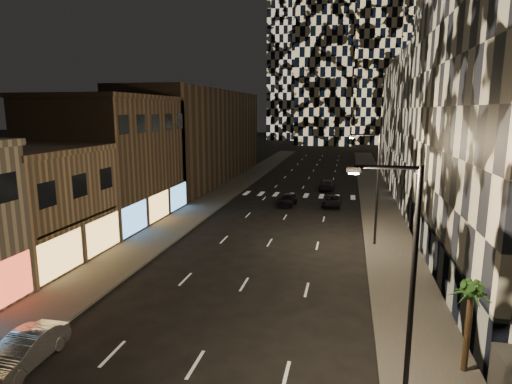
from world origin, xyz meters
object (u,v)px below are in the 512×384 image
at_px(car_dark_rightlane, 332,201).
at_px(palm_tree, 471,297).
at_px(car_dark_oncoming, 327,185).
at_px(streetlight_far, 375,182).
at_px(car_silver_parked, 25,350).
at_px(streetlight_near, 406,272).
at_px(car_dark_midlane, 288,200).

distance_m(car_dark_rightlane, palm_tree, 32.16).
bearing_deg(car_dark_oncoming, streetlight_far, 102.46).
bearing_deg(car_dark_oncoming, car_silver_parked, 78.10).
xyz_separation_m(streetlight_near, car_dark_oncoming, (-4.90, 44.82, -4.64)).
relative_size(streetlight_near, streetlight_far, 1.00).
height_order(car_dark_rightlane, palm_tree, palm_tree).
xyz_separation_m(car_dark_rightlane, palm_tree, (6.81, -31.31, 2.82)).
bearing_deg(streetlight_far, car_silver_parked, -127.02).
bearing_deg(car_dark_midlane, streetlight_far, -50.74).
distance_m(streetlight_far, car_dark_oncoming, 25.72).
relative_size(car_silver_parked, car_dark_oncoming, 0.89).
height_order(car_silver_parked, car_dark_rightlane, car_silver_parked).
distance_m(car_dark_midlane, car_dark_oncoming, 11.99).
bearing_deg(streetlight_far, car_dark_rightlane, 105.16).
bearing_deg(car_dark_midlane, palm_tree, -62.92).
xyz_separation_m(car_dark_oncoming, palm_tree, (7.88, -42.00, 2.72)).
bearing_deg(streetlight_far, car_dark_oncoming, 101.17).
bearing_deg(car_silver_parked, palm_tree, 9.26).
bearing_deg(car_dark_oncoming, palm_tree, 101.92).
bearing_deg(car_dark_oncoming, car_dark_midlane, 72.04).
xyz_separation_m(car_dark_midlane, car_dark_oncoming, (3.95, 11.32, -0.00)).
bearing_deg(car_dark_rightlane, palm_tree, -76.17).
height_order(car_dark_midlane, car_dark_oncoming, car_dark_midlane).
bearing_deg(palm_tree, car_dark_midlane, 111.09).
bearing_deg(streetlight_far, streetlight_near, -90.00).
bearing_deg(car_dark_oncoming, car_dark_rightlane, 97.03).
xyz_separation_m(car_silver_parked, car_dark_midlane, (6.70, 34.12, -0.00)).
distance_m(car_silver_parked, car_dark_rightlane, 36.67).
relative_size(car_dark_midlane, palm_tree, 1.06).
relative_size(streetlight_far, car_dark_oncoming, 1.83).
bearing_deg(streetlight_near, car_dark_rightlane, 96.40).
relative_size(car_dark_midlane, car_dark_oncoming, 0.86).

